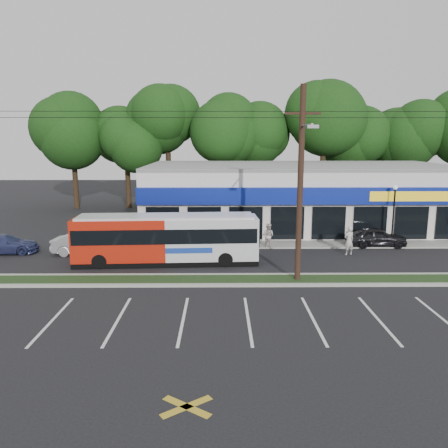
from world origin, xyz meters
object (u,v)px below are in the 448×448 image
metrobus (167,238)px  pedestrian_b (268,236)px  car_silver (88,243)px  utility_pole (297,179)px  car_dark (376,237)px  lamp_post (394,208)px  car_blue (4,244)px  pedestrian_a (349,241)px

metrobus → pedestrian_b: 7.46m
metrobus → car_silver: bearing=156.3°
utility_pole → pedestrian_b: utility_pole is taller
car_dark → pedestrian_b: 7.59m
lamp_post → car_blue: (-26.21, -1.90, -2.05)m
lamp_post → car_dark: size_ratio=1.05×
car_silver → pedestrian_a: pedestrian_a is taller
car_dark → pedestrian_a: bearing=130.8°
car_blue → pedestrian_a: pedestrian_a is taller
metrobus → pedestrian_a: 11.68m
car_dark → car_silver: bearing=96.2°
car_dark → car_blue: (-25.00, -1.60, -0.07)m
lamp_post → car_dark: bearing=-166.0°
car_dark → pedestrian_b: size_ratio=2.34×
lamp_post → metrobus: bearing=-164.3°
lamp_post → pedestrian_b: size_ratio=2.45×
car_blue → car_dark: bearing=-91.6°
lamp_post → pedestrian_b: 8.99m
car_blue → pedestrian_a: (22.45, -0.58, 0.31)m
utility_pole → lamp_post: bearing=43.9°
metrobus → car_blue: metrobus is taller
lamp_post → pedestrian_a: size_ratio=2.27×
pedestrian_a → car_blue: bearing=-21.2°
metrobus → car_blue: (-10.93, 2.40, -0.93)m
car_silver → pedestrian_a: (16.85, -0.21, 0.20)m
car_blue → pedestrian_b: 17.47m
utility_pole → car_blue: (-18.04, 5.97, -4.79)m
utility_pole → metrobus: (-7.10, 3.57, -3.86)m
car_dark → car_silver: 19.50m
utility_pole → pedestrian_b: 8.53m
car_dark → pedestrian_a: pedestrian_a is taller
car_blue → metrobus: bearing=-107.6°
car_dark → utility_pole: bearing=137.7°
lamp_post → car_blue: bearing=-175.8°
metrobus → pedestrian_a: size_ratio=5.88×
car_dark → car_blue: car_dark is taller
car_silver → lamp_post: bearing=-80.8°
utility_pole → car_blue: utility_pole is taller
lamp_post → utility_pole: bearing=-136.1°
metrobus → pedestrian_b: size_ratio=6.36×
car_dark → pedestrian_b: (-7.58, -0.39, 0.17)m
car_blue → pedestrian_a: size_ratio=2.29×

